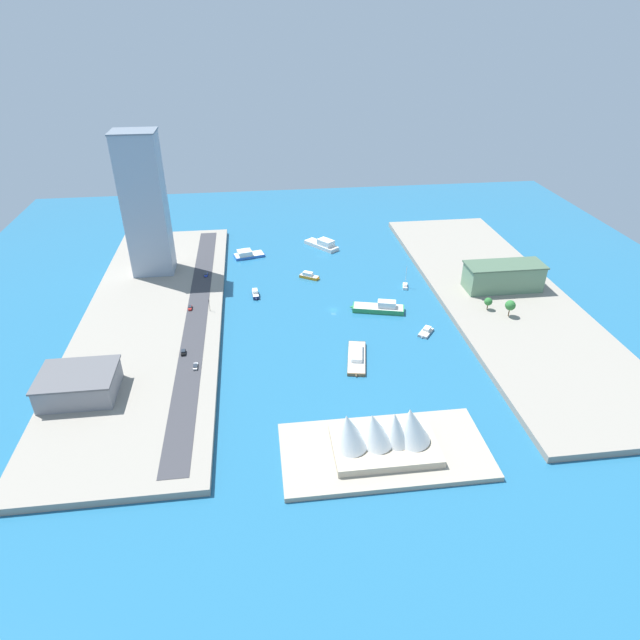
% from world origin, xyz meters
% --- Properties ---
extents(ground_plane, '(440.00, 440.00, 0.00)m').
position_xyz_m(ground_plane, '(0.00, 0.00, 0.00)').
color(ground_plane, '#23668E').
extents(quay_west, '(70.00, 240.00, 3.07)m').
position_xyz_m(quay_west, '(-93.70, 0.00, 1.54)').
color(quay_west, gray).
rests_on(quay_west, ground_plane).
extents(quay_east, '(70.00, 240.00, 3.07)m').
position_xyz_m(quay_east, '(93.70, 0.00, 1.54)').
color(quay_east, gray).
rests_on(quay_east, ground_plane).
extents(peninsula_point, '(74.71, 36.56, 2.00)m').
position_xyz_m(peninsula_point, '(-2.72, 107.73, 1.00)').
color(peninsula_point, '#A89E89').
rests_on(peninsula_point, ground_plane).
extents(road_strip, '(10.74, 228.00, 0.15)m').
position_xyz_m(road_strip, '(71.15, 0.00, 3.15)').
color(road_strip, '#38383D').
rests_on(road_strip, quay_east).
extents(yacht_sleek_gray, '(9.88, 10.80, 2.96)m').
position_xyz_m(yacht_sleek_gray, '(-41.91, 29.38, 1.02)').
color(yacht_sleek_gray, '#999EA3').
rests_on(yacht_sleek_gray, ground_plane).
extents(barge_flat_brown, '(13.03, 28.03, 3.54)m').
position_xyz_m(barge_flat_brown, '(-3.82, 47.10, 1.29)').
color(barge_flat_brown, brown).
rests_on(barge_flat_brown, ground_plane).
extents(ferry_white_commuter, '(21.81, 24.69, 6.38)m').
position_xyz_m(ferry_white_commuter, '(-5.33, -85.69, 2.36)').
color(ferry_white_commuter, silver).
rests_on(ferry_white_commuter, ground_plane).
extents(patrol_launch_navy, '(3.95, 10.89, 3.54)m').
position_xyz_m(patrol_launch_navy, '(40.86, -20.94, 1.37)').
color(patrol_launch_navy, '#1E284C').
rests_on(patrol_launch_navy, ground_plane).
extents(ferry_green_doubledeck, '(29.12, 14.48, 6.12)m').
position_xyz_m(ferry_green_doubledeck, '(-24.03, 4.32, 1.99)').
color(ferry_green_doubledeck, '#2D8C4C').
rests_on(ferry_green_doubledeck, ground_plane).
extents(water_taxi_orange, '(12.26, 9.57, 3.76)m').
position_xyz_m(water_taxi_orange, '(8.71, -40.16, 1.46)').
color(water_taxi_orange, orange).
rests_on(water_taxi_orange, ground_plane).
extents(catamaran_blue, '(20.75, 13.07, 4.59)m').
position_xyz_m(catamaran_blue, '(44.73, -76.52, 1.75)').
color(catamaran_blue, blue).
rests_on(catamaran_blue, ground_plane).
extents(sailboat_small_white, '(4.43, 8.48, 13.18)m').
position_xyz_m(sailboat_small_white, '(-44.84, -21.31, 1.03)').
color(sailboat_small_white, white).
rests_on(sailboat_small_white, ground_plane).
extents(tower_tall_glass, '(23.93, 19.20, 80.60)m').
position_xyz_m(tower_tall_glass, '(99.33, -55.69, 43.41)').
color(tower_tall_glass, '#8C9EB2').
rests_on(tower_tall_glass, quay_east).
extents(terminal_long_green, '(43.09, 16.68, 14.88)m').
position_xyz_m(terminal_long_green, '(-96.01, -7.22, 10.54)').
color(terminal_long_green, slate).
rests_on(terminal_long_green, quay_west).
extents(warehouse_low_gray, '(30.22, 23.88, 10.50)m').
position_xyz_m(warehouse_low_gray, '(113.04, 62.72, 8.35)').
color(warehouse_low_gray, gray).
rests_on(warehouse_low_gray, quay_east).
extents(van_white, '(1.88, 4.89, 1.43)m').
position_xyz_m(van_white, '(68.35, 49.54, 3.94)').
color(van_white, black).
rests_on(van_white, road_strip).
extents(hatchback_blue, '(1.90, 4.32, 1.59)m').
position_xyz_m(hatchback_blue, '(68.94, -44.11, 4.00)').
color(hatchback_blue, black).
rests_on(hatchback_blue, road_strip).
extents(suv_black, '(2.14, 4.43, 1.70)m').
position_xyz_m(suv_black, '(74.54, 37.71, 4.05)').
color(suv_black, black).
rests_on(suv_black, road_strip).
extents(pickup_red, '(1.86, 4.81, 1.51)m').
position_xyz_m(pickup_red, '(74.97, -4.70, 3.97)').
color(pickup_red, black).
rests_on(pickup_red, road_strip).
extents(traffic_light_waterfront, '(0.36, 0.36, 6.50)m').
position_xyz_m(traffic_light_waterfront, '(64.63, -1.50, 7.42)').
color(traffic_light_waterfront, black).
rests_on(traffic_light_waterfront, quay_east).
extents(opera_landmark, '(39.28, 23.58, 18.58)m').
position_xyz_m(opera_landmark, '(-1.53, 107.73, 9.75)').
color(opera_landmark, '#BCAD93').
rests_on(opera_landmark, peninsula_point).
extents(park_tree_cluster, '(12.74, 12.78, 8.85)m').
position_xyz_m(park_tree_cluster, '(-84.14, 20.27, 8.73)').
color(park_tree_cluster, brown).
rests_on(park_tree_cluster, quay_west).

